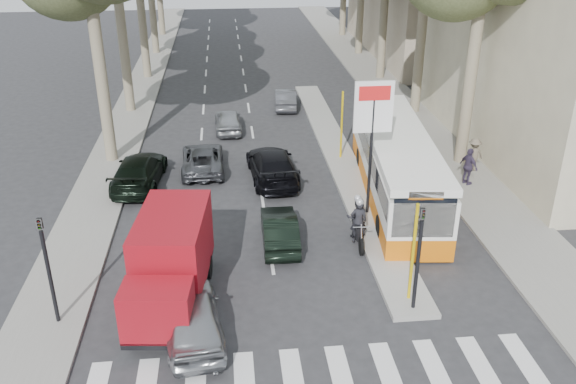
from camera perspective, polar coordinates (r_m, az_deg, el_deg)
name	(u,v)px	position (r m, az deg, el deg)	size (l,w,h in m)	color
ground	(303,290)	(20.34, 1.45, -9.14)	(120.00, 120.00, 0.00)	#28282B
sidewalk_right	(379,82)	(44.50, 8.50, 10.18)	(3.20, 70.00, 0.12)	gray
median_left	(146,77)	(46.41, -13.10, 10.43)	(2.40, 64.00, 0.12)	gray
traffic_island	(340,158)	(30.38, 4.92, 3.16)	(1.50, 26.00, 0.16)	gray
billboard	(372,130)	(23.62, 7.88, 5.81)	(1.50, 12.10, 5.60)	yellow
traffic_light_island	(420,242)	(18.44, 12.24, -4.61)	(0.16, 0.41, 3.60)	black
traffic_light_left	(45,253)	(18.81, -21.77, -5.33)	(0.16, 0.41, 3.60)	black
silver_hatchback	(193,316)	(18.22, -8.91, -11.42)	(1.65, 4.10, 1.40)	#979A9E
dark_hatchback	(280,229)	(22.62, -0.79, -3.49)	(1.27, 3.65, 1.20)	black
queue_car_a	(203,159)	(29.16, -7.99, 3.09)	(1.93, 4.19, 1.16)	#4B4D52
queue_car_b	(272,165)	(27.85, -1.49, 2.53)	(2.00, 4.92, 1.43)	black
queue_car_c	(228,120)	(34.26, -5.62, 6.68)	(1.44, 3.58, 1.22)	#9EA1A5
queue_car_d	(286,98)	(38.18, -0.21, 8.75)	(1.26, 3.61, 1.19)	#54555C
queue_car_e	(139,171)	(28.10, -13.78, 1.94)	(1.94, 4.78, 1.39)	black
red_truck	(171,261)	(19.33, -10.89, -6.38)	(2.54, 5.49, 2.83)	black
city_bus	(396,164)	(26.26, 10.08, 2.64)	(3.51, 11.33, 2.94)	orange
motorcycle	(358,221)	(22.82, 6.54, -2.68)	(0.81, 2.21, 1.88)	black
pedestrian_near	(469,167)	(28.21, 16.55, 2.30)	(0.99, 0.49, 1.69)	#3C324B
pedestrian_far	(474,155)	(29.75, 16.98, 3.36)	(1.03, 0.46, 1.60)	#62594A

